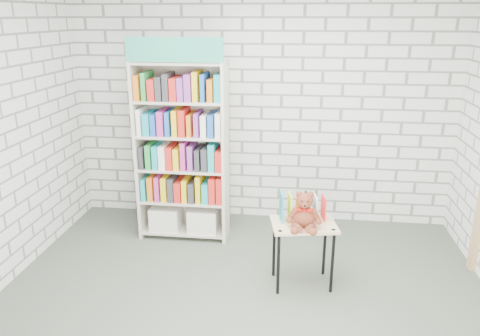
# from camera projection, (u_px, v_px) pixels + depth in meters

# --- Properties ---
(ground) EXTENTS (4.50, 4.50, 0.00)m
(ground) POSITION_uv_depth(u_px,v_px,m) (241.00, 308.00, 4.09)
(ground) COLOR #464F42
(ground) RESTS_ON ground
(room_shell) EXTENTS (4.52, 4.02, 2.81)m
(room_shell) POSITION_uv_depth(u_px,v_px,m) (241.00, 106.00, 3.53)
(room_shell) COLOR silver
(room_shell) RESTS_ON ground
(bookshelf) EXTENTS (0.99, 0.39, 2.23)m
(bookshelf) POSITION_uv_depth(u_px,v_px,m) (183.00, 150.00, 5.15)
(bookshelf) COLOR beige
(bookshelf) RESTS_ON ground
(display_table) EXTENTS (0.65, 0.50, 0.63)m
(display_table) POSITION_uv_depth(u_px,v_px,m) (303.00, 232.00, 4.30)
(display_table) COLOR #D3B77F
(display_table) RESTS_ON ground
(table_books) EXTENTS (0.43, 0.25, 0.24)m
(table_books) POSITION_uv_depth(u_px,v_px,m) (302.00, 207.00, 4.32)
(table_books) COLOR teal
(table_books) RESTS_ON display_table
(teddy_bear) EXTENTS (0.31, 0.29, 0.34)m
(teddy_bear) POSITION_uv_depth(u_px,v_px,m) (304.00, 214.00, 4.14)
(teddy_bear) COLOR maroon
(teddy_bear) RESTS_ON display_table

